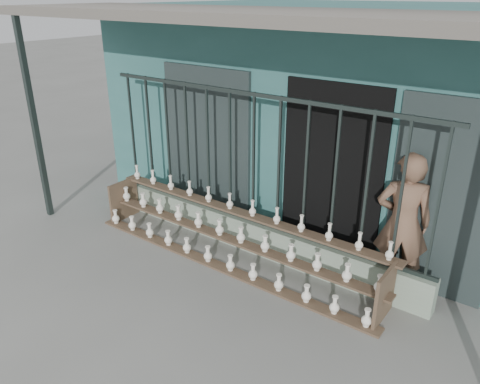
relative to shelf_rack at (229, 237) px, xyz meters
The scene contains 6 objects.
ground 0.96m from the shelf_rack, 84.00° to the right, with size 60.00×60.00×0.00m, color slate.
workshop_building 3.58m from the shelf_rack, 88.33° to the left, with size 7.40×6.60×3.21m.
parapet_wall 0.45m from the shelf_rack, 77.35° to the left, with size 5.00×0.20×0.45m, color #8DA089.
security_fence 1.08m from the shelf_rack, 77.35° to the left, with size 5.00×0.04×1.80m.
shelf_rack is the anchor object (origin of this frame).
elderly_woman 2.22m from the shelf_rack, 19.49° to the left, with size 0.65×0.42×1.77m, color brown.
Camera 1 is at (3.31, -3.48, 3.41)m, focal length 35.00 mm.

